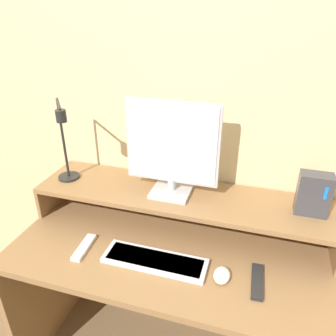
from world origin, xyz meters
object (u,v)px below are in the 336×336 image
(monitor, at_px, (172,149))
(remote_secondary, at_px, (257,281))
(desk_lamp, at_px, (65,148))
(keyboard, at_px, (155,260))
(mouse, at_px, (222,275))
(router_dock, at_px, (314,194))
(remote_control, at_px, (84,247))

(monitor, xyz_separation_m, remote_secondary, (0.42, -0.28, -0.37))
(desk_lamp, relative_size, remote_secondary, 2.29)
(monitor, distance_m, remote_secondary, 0.63)
(desk_lamp, relative_size, keyboard, 0.95)
(desk_lamp, bearing_deg, mouse, -16.38)
(router_dock, height_order, remote_secondary, router_dock)
(keyboard, height_order, remote_control, keyboard)
(router_dock, relative_size, remote_control, 1.08)
(keyboard, height_order, mouse, mouse)
(remote_secondary, bearing_deg, remote_control, -178.44)
(mouse, height_order, remote_control, mouse)
(desk_lamp, bearing_deg, keyboard, -24.02)
(mouse, height_order, remote_secondary, mouse)
(monitor, relative_size, remote_secondary, 2.43)
(desk_lamp, height_order, remote_control, desk_lamp)
(remote_control, bearing_deg, desk_lamp, 128.65)
(monitor, distance_m, remote_control, 0.57)
(router_dock, xyz_separation_m, remote_control, (-0.90, -0.31, -0.25))
(desk_lamp, xyz_separation_m, remote_secondary, (0.91, -0.22, -0.34))
(keyboard, distance_m, remote_secondary, 0.41)
(router_dock, bearing_deg, monitor, -179.08)
(keyboard, bearing_deg, desk_lamp, 155.98)
(mouse, distance_m, remote_secondary, 0.13)
(desk_lamp, xyz_separation_m, remote_control, (0.19, -0.24, -0.34))
(monitor, bearing_deg, mouse, -45.64)
(desk_lamp, bearing_deg, router_dock, 3.92)
(desk_lamp, relative_size, router_dock, 2.24)
(monitor, xyz_separation_m, router_dock, (0.60, 0.01, -0.13))
(mouse, bearing_deg, router_dock, 44.62)
(router_dock, bearing_deg, desk_lamp, -176.08)
(monitor, relative_size, keyboard, 1.01)
(remote_secondary, bearing_deg, desk_lamp, 166.67)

